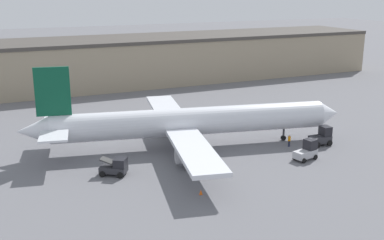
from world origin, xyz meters
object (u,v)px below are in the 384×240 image
at_px(belt_loader_truck, 115,167).
at_px(safety_cone_near, 201,192).
at_px(baggage_tug, 307,151).
at_px(airplane, 184,122).
at_px(ground_crew_worker, 289,140).
at_px(pushback_tug, 322,137).

distance_m(belt_loader_truck, safety_cone_near, 10.98).
bearing_deg(belt_loader_truck, baggage_tug, 22.34).
bearing_deg(baggage_tug, safety_cone_near, -178.42).
bearing_deg(airplane, baggage_tug, -28.83).
height_order(airplane, baggage_tug, airplane).
height_order(belt_loader_truck, safety_cone_near, belt_loader_truck).
bearing_deg(baggage_tug, ground_crew_worker, 67.81).
height_order(airplane, ground_crew_worker, airplane).
distance_m(airplane, baggage_tug, 16.01).
bearing_deg(airplane, safety_cone_near, -95.22).
relative_size(pushback_tug, safety_cone_near, 5.17).
height_order(airplane, pushback_tug, airplane).
height_order(pushback_tug, safety_cone_near, pushback_tug).
distance_m(pushback_tug, safety_cone_near, 23.03).
bearing_deg(pushback_tug, ground_crew_worker, 166.51).
height_order(ground_crew_worker, safety_cone_near, ground_crew_worker).
bearing_deg(baggage_tug, belt_loader_truck, 156.05).
relative_size(baggage_tug, belt_loader_truck, 0.97).
distance_m(airplane, ground_crew_worker, 14.19).
bearing_deg(airplane, ground_crew_worker, -11.07).
xyz_separation_m(pushback_tug, safety_cone_near, (-21.66, -7.77, -0.87)).
distance_m(ground_crew_worker, safety_cone_near, 19.48).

